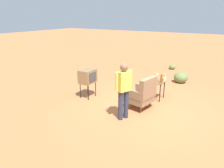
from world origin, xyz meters
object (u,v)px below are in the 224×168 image
bottle_short_clear (157,76)px  flower_vase (165,77)px  person_standing (124,88)px  bottle_tall_amber (161,79)px  armchair (142,94)px  side_table (156,84)px  tv_on_stand (88,76)px

bottle_short_clear → flower_vase: size_ratio=0.75×
person_standing → bottle_tall_amber: bearing=165.3°
person_standing → armchair: bearing=169.5°
armchair → bottle_short_clear: size_ratio=5.30×
side_table → bottle_short_clear: size_ratio=3.31×
person_standing → flower_vase: bearing=166.4°
flower_vase → tv_on_stand: bearing=-62.0°
bottle_short_clear → flower_vase: bearing=72.5°
armchair → side_table: size_ratio=1.60×
tv_on_stand → side_table: bearing=117.8°
armchair → bottle_tall_amber: (-0.90, 0.31, 0.31)m
armchair → bottle_tall_amber: armchair is taller
side_table → bottle_short_clear: bearing=-160.1°
person_standing → bottle_tall_amber: (-1.82, 0.48, -0.13)m
flower_vase → side_table: bearing=-60.0°
person_standing → flower_vase: person_standing is taller
armchair → flower_vase: 1.26m
bottle_tall_amber → bottle_short_clear: bearing=-142.0°
tv_on_stand → bottle_short_clear: size_ratio=5.15×
flower_vase → bottle_tall_amber: bearing=-6.3°
tv_on_stand → bottle_tall_amber: bearing=112.9°
side_table → armchair: bearing=-5.5°
bottle_tall_amber → side_table: bearing=-123.5°
armchair → bottle_tall_amber: 1.00m
bottle_short_clear → bottle_tall_amber: size_ratio=0.67×
bottle_short_clear → flower_vase: (0.10, 0.32, 0.05)m
person_standing → flower_vase: 2.16m
armchair → side_table: bearing=174.5°
armchair → flower_vase: (-1.18, 0.34, 0.31)m
side_table → bottle_tall_amber: bottle_tall_amber is taller
bottle_short_clear → bottle_tall_amber: 0.48m
flower_vase → armchair: bearing=-16.0°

